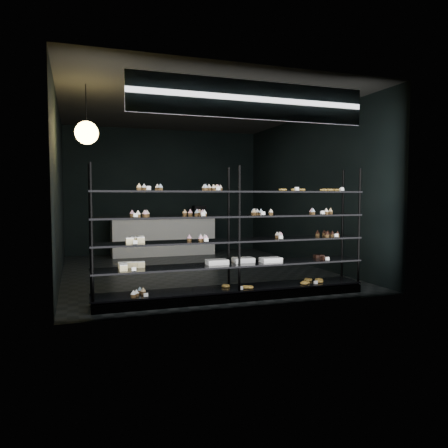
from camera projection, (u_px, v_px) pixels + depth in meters
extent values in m
cube|color=black|center=(195.00, 271.00, 8.68)|extent=(5.00, 6.00, 0.01)
cube|color=black|center=(194.00, 108.00, 8.47)|extent=(5.00, 6.00, 0.01)
cube|color=black|center=(165.00, 192.00, 11.40)|extent=(5.00, 0.01, 3.20)
cube|color=black|center=(254.00, 188.00, 5.74)|extent=(5.00, 0.01, 3.20)
cube|color=black|center=(59.00, 190.00, 7.76)|extent=(0.01, 6.00, 3.20)
cube|color=black|center=(307.00, 191.00, 9.38)|extent=(0.01, 6.00, 3.20)
cube|color=black|center=(234.00, 295.00, 6.33)|extent=(4.00, 0.50, 0.12)
cylinder|color=black|center=(92.00, 237.00, 5.43)|extent=(0.04, 0.04, 1.85)
cylinder|color=black|center=(90.00, 234.00, 5.84)|extent=(0.04, 0.04, 1.85)
cylinder|color=black|center=(239.00, 232.00, 6.07)|extent=(0.04, 0.04, 1.85)
cylinder|color=black|center=(229.00, 230.00, 6.48)|extent=(0.04, 0.04, 1.85)
cylinder|color=black|center=(359.00, 229.00, 6.70)|extent=(0.04, 0.04, 1.85)
cylinder|color=black|center=(342.00, 227.00, 7.12)|extent=(0.04, 0.04, 1.85)
cube|color=black|center=(234.00, 288.00, 6.33)|extent=(4.00, 0.50, 0.03)
cube|color=black|center=(234.00, 264.00, 6.30)|extent=(4.00, 0.50, 0.02)
cube|color=black|center=(234.00, 240.00, 6.28)|extent=(4.00, 0.50, 0.02)
cube|color=black|center=(234.00, 216.00, 6.26)|extent=(4.00, 0.50, 0.02)
cube|color=black|center=(234.00, 192.00, 6.24)|extent=(4.00, 0.50, 0.02)
cube|color=white|center=(152.00, 189.00, 5.67)|extent=(0.06, 0.04, 0.06)
cube|color=white|center=(216.00, 189.00, 5.96)|extent=(0.06, 0.04, 0.06)
cube|color=white|center=(299.00, 189.00, 6.37)|extent=(0.05, 0.04, 0.06)
cube|color=white|center=(340.00, 189.00, 6.59)|extent=(0.06, 0.04, 0.06)
cube|color=white|center=(136.00, 216.00, 5.63)|extent=(0.06, 0.04, 0.06)
cube|color=white|center=(201.00, 215.00, 5.91)|extent=(0.05, 0.04, 0.06)
cube|color=white|center=(265.00, 214.00, 6.22)|extent=(0.06, 0.04, 0.06)
cube|color=white|center=(325.00, 213.00, 6.54)|extent=(0.06, 0.04, 0.06)
cube|color=white|center=(134.00, 243.00, 5.64)|extent=(0.06, 0.04, 0.06)
cube|color=white|center=(204.00, 240.00, 5.95)|extent=(0.05, 0.04, 0.06)
cube|color=white|center=(281.00, 238.00, 6.32)|extent=(0.05, 0.04, 0.06)
cube|color=white|center=(335.00, 236.00, 6.61)|extent=(0.06, 0.04, 0.06)
cube|color=white|center=(136.00, 269.00, 5.67)|extent=(0.06, 0.04, 0.06)
cube|color=white|center=(325.00, 259.00, 6.58)|extent=(0.06, 0.04, 0.06)
cube|color=white|center=(147.00, 295.00, 5.74)|extent=(0.06, 0.04, 0.06)
cube|color=white|center=(239.00, 288.00, 6.16)|extent=(0.05, 0.04, 0.06)
cube|color=white|center=(318.00, 282.00, 6.57)|extent=(0.06, 0.04, 0.06)
cube|color=#110D45|center=(252.00, 100.00, 5.74)|extent=(3.20, 0.04, 0.45)
cube|color=white|center=(253.00, 100.00, 5.72)|extent=(3.30, 0.02, 0.50)
cylinder|color=black|center=(86.00, 103.00, 6.60)|extent=(0.01, 0.01, 0.56)
sphere|color=#FFC959|center=(87.00, 133.00, 6.63)|extent=(0.35, 0.35, 0.35)
cube|color=silver|center=(163.00, 237.00, 10.96)|extent=(2.53, 0.60, 0.92)
cube|color=black|center=(163.00, 217.00, 10.93)|extent=(2.64, 0.65, 0.06)
cube|color=black|center=(199.00, 211.00, 11.22)|extent=(0.30, 0.30, 0.25)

